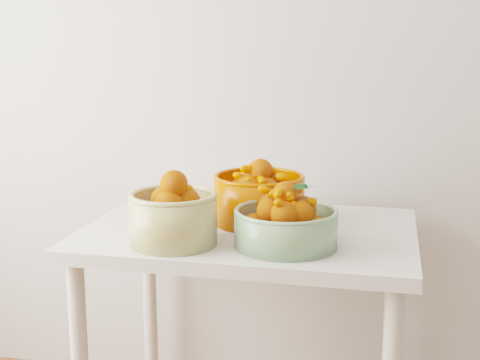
# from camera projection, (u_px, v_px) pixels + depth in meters

# --- Properties ---
(table) EXTENTS (1.00, 0.70, 0.75)m
(table) POSITION_uv_depth(u_px,v_px,m) (249.00, 258.00, 2.06)
(table) COLOR silver
(table) RESTS_ON ground
(bowl_cream) EXTENTS (0.25, 0.25, 0.21)m
(bowl_cream) POSITION_uv_depth(u_px,v_px,m) (173.00, 216.00, 1.87)
(bowl_cream) COLOR tan
(bowl_cream) RESTS_ON table
(bowl_green) EXTENTS (0.34, 0.34, 0.19)m
(bowl_green) POSITION_uv_depth(u_px,v_px,m) (286.00, 224.00, 1.85)
(bowl_green) COLOR gray
(bowl_green) RESTS_ON table
(bowl_orange) EXTENTS (0.33, 0.33, 0.21)m
(bowl_orange) POSITION_uv_depth(u_px,v_px,m) (259.00, 197.00, 2.09)
(bowl_orange) COLOR #C74100
(bowl_orange) RESTS_ON table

